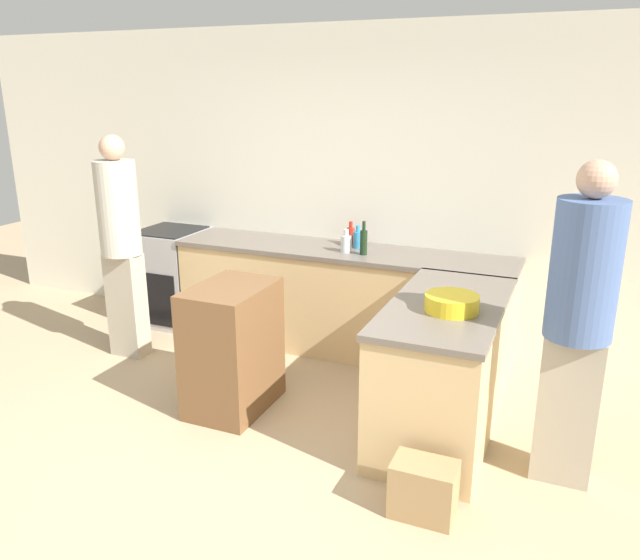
% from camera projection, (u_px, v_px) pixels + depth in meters
% --- Properties ---
extents(ground_plane, '(14.00, 14.00, 0.00)m').
position_uv_depth(ground_plane, '(205.00, 486.00, 3.58)').
color(ground_plane, tan).
extents(wall_back, '(8.00, 0.06, 2.70)m').
position_uv_depth(wall_back, '(357.00, 189.00, 5.38)').
color(wall_back, silver).
rests_on(wall_back, ground_plane).
extents(counter_back, '(2.90, 0.65, 0.90)m').
position_uv_depth(counter_back, '(341.00, 299.00, 5.34)').
color(counter_back, '#D6B27A').
rests_on(counter_back, ground_plane).
extents(counter_peninsula, '(0.69, 1.45, 0.90)m').
position_uv_depth(counter_peninsula, '(443.00, 368.00, 4.04)').
color(counter_peninsula, '#D6B27A').
rests_on(counter_peninsula, ground_plane).
extents(range_oven, '(0.58, 0.63, 0.91)m').
position_uv_depth(range_oven, '(172.00, 276.00, 5.99)').
color(range_oven, '#ADADB2').
rests_on(range_oven, ground_plane).
extents(island_table, '(0.48, 0.68, 0.90)m').
position_uv_depth(island_table, '(233.00, 348.00, 4.35)').
color(island_table, brown).
rests_on(island_table, ground_plane).
extents(mixing_bowl, '(0.33, 0.33, 0.10)m').
position_uv_depth(mixing_bowl, '(452.00, 303.00, 3.74)').
color(mixing_bowl, yellow).
rests_on(mixing_bowl, counter_peninsula).
extents(wine_bottle_dark, '(0.06, 0.06, 0.27)m').
position_uv_depth(wine_bottle_dark, '(364.00, 241.00, 5.00)').
color(wine_bottle_dark, black).
rests_on(wine_bottle_dark, counter_back).
extents(vinegar_bottle_clear, '(0.09, 0.09, 0.19)m').
position_uv_depth(vinegar_bottle_clear, '(346.00, 243.00, 5.09)').
color(vinegar_bottle_clear, silver).
rests_on(vinegar_bottle_clear, counter_back).
extents(dish_soap_bottle, '(0.08, 0.08, 0.19)m').
position_uv_depth(dish_soap_bottle, '(358.00, 239.00, 5.23)').
color(dish_soap_bottle, '#338CBF').
rests_on(dish_soap_bottle, counter_back).
extents(hot_sauce_bottle, '(0.07, 0.07, 0.20)m').
position_uv_depth(hot_sauce_bottle, '(351.00, 235.00, 5.33)').
color(hot_sauce_bottle, red).
rests_on(hot_sauce_bottle, counter_back).
extents(person_by_range, '(0.33, 0.33, 1.84)m').
position_uv_depth(person_by_range, '(121.00, 239.00, 5.07)').
color(person_by_range, '#ADA38E').
rests_on(person_by_range, ground_plane).
extents(person_at_peninsula, '(0.36, 0.36, 1.84)m').
position_uv_depth(person_at_peninsula, '(579.00, 317.00, 3.37)').
color(person_at_peninsula, '#ADA38E').
rests_on(person_at_peninsula, ground_plane).
extents(paper_bag, '(0.34, 0.23, 0.31)m').
position_uv_depth(paper_bag, '(423.00, 489.00, 3.30)').
color(paper_bag, '#A88456').
rests_on(paper_bag, ground_plane).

